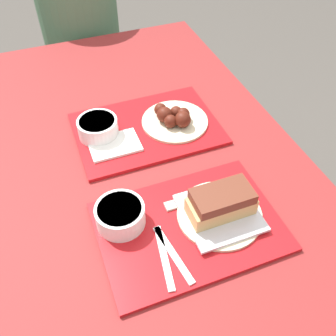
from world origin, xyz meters
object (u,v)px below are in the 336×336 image
tray_near (189,226)px  bowl_coleslaw_near (120,215)px  tray_far (147,129)px  wings_plate_far (174,118)px  brisket_sandwich_plate (221,207)px  person_seated_across (79,18)px  bowl_coleslaw_far (98,127)px

tray_near → bowl_coleslaw_near: size_ratio=3.66×
tray_far → wings_plate_far: wings_plate_far is taller
brisket_sandwich_plate → person_seated_across: 1.28m
wings_plate_far → brisket_sandwich_plate: bearing=-94.1°
brisket_sandwich_plate → wings_plate_far: size_ratio=1.01×
tray_near → wings_plate_far: 0.40m
wings_plate_far → person_seated_across: (-0.12, 0.90, -0.04)m
bowl_coleslaw_far → bowl_coleslaw_near: bearing=-94.5°
brisket_sandwich_plate → wings_plate_far: (0.03, 0.38, -0.01)m
bowl_coleslaw_far → wings_plate_far: wings_plate_far is taller
tray_far → bowl_coleslaw_far: 0.16m
person_seated_across → bowl_coleslaw_near: bearing=-96.6°
bowl_coleslaw_far → brisket_sandwich_plate: bearing=-62.9°
tray_near → wings_plate_far: (0.11, 0.38, 0.03)m
tray_near → tray_far: (0.02, 0.39, 0.00)m
wings_plate_far → bowl_coleslaw_near: bearing=-130.2°
bowl_coleslaw_near → bowl_coleslaw_far: (0.03, 0.34, 0.00)m
person_seated_across → bowl_coleslaw_far: bearing=-97.4°
tray_far → brisket_sandwich_plate: (0.06, -0.39, 0.04)m
bowl_coleslaw_far → wings_plate_far: (0.24, -0.03, -0.01)m
bowl_coleslaw_far → person_seated_across: (0.11, 0.87, -0.05)m
bowl_coleslaw_far → person_seated_across: size_ratio=0.16×
bowl_coleslaw_near → wings_plate_far: wings_plate_far is taller
bowl_coleslaw_far → person_seated_across: person_seated_across is taller
tray_far → bowl_coleslaw_far: (-0.15, 0.02, 0.04)m
tray_far → brisket_sandwich_plate: size_ratio=2.08×
brisket_sandwich_plate → wings_plate_far: 0.38m
bowl_coleslaw_near → bowl_coleslaw_far: bearing=85.5°
brisket_sandwich_plate → bowl_coleslaw_far: brisket_sandwich_plate is taller
tray_near → bowl_coleslaw_near: 0.17m
brisket_sandwich_plate → person_seated_across: bearing=94.3°
tray_near → wings_plate_far: bearing=73.9°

